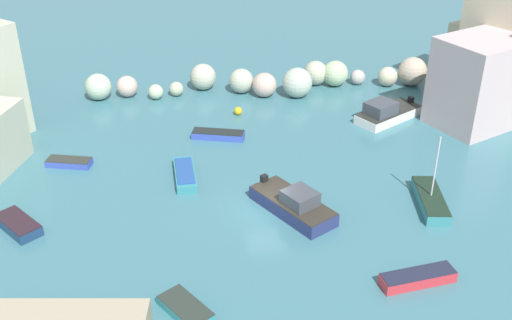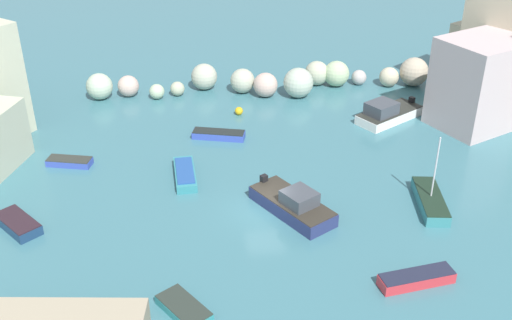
{
  "view_description": "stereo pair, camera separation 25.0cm",
  "coord_description": "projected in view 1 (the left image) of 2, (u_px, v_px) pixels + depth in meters",
  "views": [
    {
      "loc": [
        -4.8,
        -32.25,
        21.83
      ],
      "look_at": [
        0.0,
        4.85,
        1.0
      ],
      "focal_mm": 43.06,
      "sensor_mm": 36.0,
      "label": 1
    },
    {
      "loc": [
        -4.55,
        -32.28,
        21.83
      ],
      "look_at": [
        0.0,
        4.85,
        1.0
      ],
      "focal_mm": 43.06,
      "sensor_mm": 36.0,
      "label": 2
    }
  ],
  "objects": [
    {
      "name": "moored_boat_0",
      "position": [
        430.0,
        200.0,
        39.46
      ],
      "size": [
        2.22,
        5.09,
        4.94
      ],
      "rotation": [
        0.0,
        0.0,
        4.56
      ],
      "color": "teal",
      "rests_on": "cove_water"
    },
    {
      "name": "moored_boat_2",
      "position": [
        18.0,
        225.0,
        37.15
      ],
      "size": [
        3.31,
        3.57,
        0.67
      ],
      "rotation": [
        0.0,
        0.0,
        2.26
      ],
      "color": "navy",
      "rests_on": "cove_water"
    },
    {
      "name": "rock_breakwater",
      "position": [
        276.0,
        79.0,
        55.75
      ],
      "size": [
        31.19,
        5.38,
        2.67
      ],
      "color": "#B5C7AA",
      "rests_on": "ground"
    },
    {
      "name": "moored_boat_4",
      "position": [
        386.0,
        113.0,
        50.51
      ],
      "size": [
        6.2,
        5.03,
        1.82
      ],
      "rotation": [
        0.0,
        0.0,
        3.69
      ],
      "color": "white",
      "rests_on": "cove_water"
    },
    {
      "name": "moored_boat_3",
      "position": [
        418.0,
        278.0,
        32.83
      ],
      "size": [
        4.26,
        1.73,
        0.68
      ],
      "rotation": [
        0.0,
        0.0,
        3.29
      ],
      "color": "red",
      "rests_on": "cove_water"
    },
    {
      "name": "cove_water",
      "position": [
        266.0,
        210.0,
        39.1
      ],
      "size": [
        160.0,
        160.0,
        0.0
      ],
      "primitive_type": "plane",
      "color": "#3B717C",
      "rests_on": "ground"
    },
    {
      "name": "moored_boat_8",
      "position": [
        218.0,
        135.0,
        47.81
      ],
      "size": [
        4.22,
        2.16,
        0.59
      ],
      "rotation": [
        0.0,
        0.0,
        2.88
      ],
      "color": "#374FB7",
      "rests_on": "cove_water"
    },
    {
      "name": "moored_boat_1",
      "position": [
        185.0,
        174.0,
        42.46
      ],
      "size": [
        1.58,
        4.33,
        0.64
      ],
      "rotation": [
        0.0,
        0.0,
        1.62
      ],
      "color": "teal",
      "rests_on": "cove_water"
    },
    {
      "name": "moored_boat_7",
      "position": [
        69.0,
        162.0,
        44.05
      ],
      "size": [
        3.37,
        1.89,
        0.52
      ],
      "rotation": [
        0.0,
        0.0,
        6.03
      ],
      "color": "#374DB3",
      "rests_on": "cove_water"
    },
    {
      "name": "moored_boat_5",
      "position": [
        186.0,
        309.0,
        30.87
      ],
      "size": [
        2.97,
        3.39,
        0.52
      ],
      "rotation": [
        0.0,
        0.0,
        5.31
      ],
      "color": "teal",
      "rests_on": "cove_water"
    },
    {
      "name": "channel_buoy",
      "position": [
        238.0,
        111.0,
        51.6
      ],
      "size": [
        0.68,
        0.68,
        0.68
      ],
      "primitive_type": "sphere",
      "color": "gold",
      "rests_on": "cove_water"
    },
    {
      "name": "moored_boat_6",
      "position": [
        294.0,
        204.0,
        38.58
      ],
      "size": [
        5.07,
        6.33,
        1.81
      ],
      "rotation": [
        0.0,
        0.0,
        5.26
      ],
      "color": "navy",
      "rests_on": "cove_water"
    }
  ]
}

